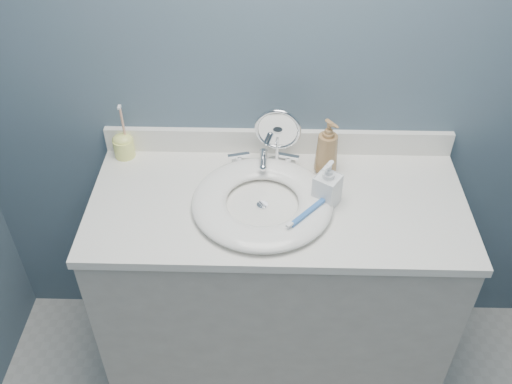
{
  "coord_description": "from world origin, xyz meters",
  "views": [
    {
      "loc": [
        -0.03,
        -0.4,
        2.1
      ],
      "look_at": [
        -0.07,
        0.94,
        0.94
      ],
      "focal_mm": 40.0,
      "sensor_mm": 36.0,
      "label": 1
    }
  ],
  "objects_px": {
    "soap_bottle_clear": "(328,184)",
    "toothbrush_holder": "(124,145)",
    "makeup_mirror": "(278,136)",
    "soap_bottle_amber": "(327,147)"
  },
  "relations": [
    {
      "from": "soap_bottle_amber",
      "to": "toothbrush_holder",
      "type": "distance_m",
      "value": 0.71
    },
    {
      "from": "soap_bottle_amber",
      "to": "soap_bottle_clear",
      "type": "xyz_separation_m",
      "value": [
        -0.01,
        -0.16,
        -0.02
      ]
    },
    {
      "from": "makeup_mirror",
      "to": "toothbrush_holder",
      "type": "xyz_separation_m",
      "value": [
        -0.54,
        0.04,
        -0.08
      ]
    },
    {
      "from": "soap_bottle_clear",
      "to": "toothbrush_holder",
      "type": "height_order",
      "value": "toothbrush_holder"
    },
    {
      "from": "soap_bottle_amber",
      "to": "toothbrush_holder",
      "type": "height_order",
      "value": "toothbrush_holder"
    },
    {
      "from": "soap_bottle_amber",
      "to": "soap_bottle_clear",
      "type": "distance_m",
      "value": 0.17
    },
    {
      "from": "makeup_mirror",
      "to": "soap_bottle_clear",
      "type": "bearing_deg",
      "value": -43.4
    },
    {
      "from": "makeup_mirror",
      "to": "soap_bottle_amber",
      "type": "height_order",
      "value": "makeup_mirror"
    },
    {
      "from": "soap_bottle_clear",
      "to": "toothbrush_holder",
      "type": "distance_m",
      "value": 0.73
    },
    {
      "from": "makeup_mirror",
      "to": "soap_bottle_clear",
      "type": "height_order",
      "value": "makeup_mirror"
    }
  ]
}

